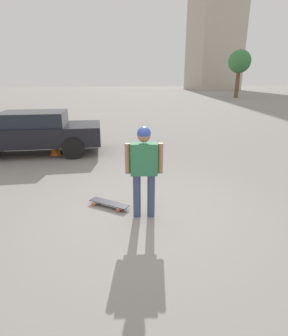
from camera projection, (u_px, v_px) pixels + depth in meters
ground_plane at (144, 216)px, 4.65m from camera, size 220.00×220.00×0.00m
person at (144, 164)px, 4.34m from camera, size 0.31×0.61×1.58m
skateboard at (109, 203)px, 4.96m from camera, size 0.70×0.71×0.08m
car_parked_near at (32, 132)px, 8.43m from camera, size 2.38×4.55×1.35m
building_block_distant at (218, 4)px, 64.11m from camera, size 10.13×11.48×40.14m
tree_distant at (240, 62)px, 35.66m from camera, size 3.02×3.02×6.29m
traffic_cone at (55, 146)px, 8.37m from camera, size 0.34×0.34×0.56m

